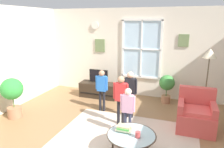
% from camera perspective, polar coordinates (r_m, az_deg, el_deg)
% --- Properties ---
extents(ground_plane, '(6.61, 6.13, 0.02)m').
position_cam_1_polar(ground_plane, '(4.24, -0.39, -18.28)').
color(ground_plane, olive).
extents(back_wall, '(6.01, 0.17, 2.65)m').
position_cam_1_polar(back_wall, '(6.37, 8.20, 5.74)').
color(back_wall, beige).
rests_on(back_wall, ground_plane).
extents(area_rug, '(2.77, 2.33, 0.01)m').
position_cam_1_polar(area_rug, '(4.24, 3.30, -18.09)').
color(area_rug, '#C6B29E').
rests_on(area_rug, ground_plane).
extents(tv_stand, '(1.15, 0.43, 0.45)m').
position_cam_1_polar(tv_stand, '(6.37, -3.64, -4.38)').
color(tv_stand, '#2D2319').
rests_on(tv_stand, ground_plane).
extents(television, '(0.58, 0.08, 0.41)m').
position_cam_1_polar(television, '(6.24, -3.72, -0.56)').
color(television, '#4C4C4C').
rests_on(television, tv_stand).
extents(armchair, '(0.76, 0.74, 0.87)m').
position_cam_1_polar(armchair, '(4.88, 21.99, -10.34)').
color(armchair, '#D14C47').
rests_on(armchair, ground_plane).
extents(coffee_table, '(0.85, 0.85, 0.41)m').
position_cam_1_polar(coffee_table, '(3.72, 5.31, -16.41)').
color(coffee_table, '#99B2B7').
rests_on(coffee_table, ground_plane).
extents(book_stack, '(0.27, 0.17, 0.12)m').
position_cam_1_polar(book_stack, '(3.76, 3.31, -14.68)').
color(book_stack, '#556D59').
rests_on(book_stack, coffee_table).
extents(cup, '(0.09, 0.09, 0.11)m').
position_cam_1_polar(cup, '(3.61, 7.08, -16.16)').
color(cup, '#BF3F3F').
rests_on(cup, coffee_table).
extents(remote_near_books, '(0.05, 0.14, 0.02)m').
position_cam_1_polar(remote_near_books, '(3.68, 7.17, -16.26)').
color(remote_near_books, black).
rests_on(remote_near_books, coffee_table).
extents(person_red_shirt, '(0.34, 0.15, 1.13)m').
position_cam_1_polar(person_red_shirt, '(4.57, 2.45, -5.72)').
color(person_red_shirt, black).
rests_on(person_red_shirt, ground_plane).
extents(person_blue_shirt, '(0.33, 0.15, 1.08)m').
position_cam_1_polar(person_blue_shirt, '(5.27, -2.80, -3.28)').
color(person_blue_shirt, black).
rests_on(person_blue_shirt, ground_plane).
extents(person_black_shirt, '(0.34, 0.16, 1.14)m').
position_cam_1_polar(person_black_shirt, '(4.92, 4.97, -4.19)').
color(person_black_shirt, black).
rests_on(person_black_shirt, ground_plane).
extents(person_pink_shirt, '(0.30, 0.14, 1.01)m').
position_cam_1_polar(person_pink_shirt, '(4.18, 4.37, -8.86)').
color(person_pink_shirt, '#333851').
rests_on(person_pink_shirt, ground_plane).
extents(potted_plant_by_window, '(0.43, 0.43, 0.81)m').
position_cam_1_polar(potted_plant_by_window, '(6.02, 14.80, -2.96)').
color(potted_plant_by_window, '#9E6B4C').
rests_on(potted_plant_by_window, ground_plane).
extents(potted_plant_corner, '(0.51, 0.51, 0.98)m').
position_cam_1_polar(potted_plant_corner, '(5.46, -25.67, -4.71)').
color(potted_plant_corner, '#9E6B4C').
rests_on(potted_plant_corner, ground_plane).
extents(floor_lamp, '(0.32, 0.32, 1.66)m').
position_cam_1_polar(floor_lamp, '(5.35, 25.14, 3.48)').
color(floor_lamp, black).
rests_on(floor_lamp, ground_plane).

